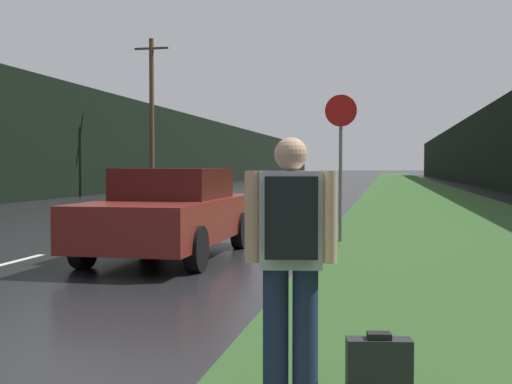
% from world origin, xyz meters
% --- Properties ---
extents(grass_verge, '(6.00, 240.00, 0.02)m').
position_xyz_m(grass_verge, '(7.45, 40.00, 0.01)').
color(grass_verge, '#2D5123').
rests_on(grass_verge, ground_plane).
extents(lane_stripe_c, '(0.12, 3.00, 0.01)m').
position_xyz_m(lane_stripe_c, '(0.00, 14.54, 0.00)').
color(lane_stripe_c, silver).
rests_on(lane_stripe_c, ground_plane).
extents(lane_stripe_d, '(0.12, 3.00, 0.01)m').
position_xyz_m(lane_stripe_d, '(0.00, 21.54, 0.00)').
color(lane_stripe_d, silver).
rests_on(lane_stripe_d, ground_plane).
extents(treeline_far_side, '(2.00, 140.00, 5.63)m').
position_xyz_m(treeline_far_side, '(-10.45, 50.00, 2.82)').
color(treeline_far_side, black).
rests_on(treeline_far_side, ground_plane).
extents(treeline_near_side, '(2.00, 140.00, 5.73)m').
position_xyz_m(treeline_near_side, '(13.45, 50.00, 2.86)').
color(treeline_near_side, black).
rests_on(treeline_near_side, ground_plane).
extents(utility_pole_far, '(1.80, 0.24, 8.07)m').
position_xyz_m(utility_pole_far, '(-6.15, 30.55, 4.16)').
color(utility_pole_far, '#4C3823').
rests_on(utility_pole_far, ground_plane).
extents(stop_sign, '(0.62, 0.07, 2.89)m').
position_xyz_m(stop_sign, '(4.82, 11.83, 1.73)').
color(stop_sign, slate).
rests_on(stop_sign, ground_plane).
extents(hitchhiker_with_backpack, '(0.57, 0.45, 1.67)m').
position_xyz_m(hitchhiker_with_backpack, '(5.12, 3.13, 0.96)').
color(hitchhiker_with_backpack, '#1E2847').
rests_on(hitchhiker_with_backpack, ground_plane).
extents(suitcase, '(0.43, 0.21, 0.43)m').
position_xyz_m(suitcase, '(5.66, 3.30, 0.20)').
color(suitcase, '#232326').
rests_on(suitcase, ground_plane).
extents(car_passing_near, '(1.92, 4.40, 1.46)m').
position_xyz_m(car_passing_near, '(2.23, 9.23, 0.74)').
color(car_passing_near, maroon).
rests_on(car_passing_near, ground_plane).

